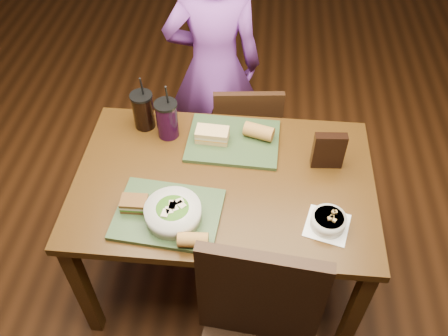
% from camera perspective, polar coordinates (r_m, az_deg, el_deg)
% --- Properties ---
extents(ground, '(6.00, 6.00, 0.00)m').
position_cam_1_polar(ground, '(2.66, -0.00, -12.12)').
color(ground, '#381C0B').
rests_on(ground, ground).
extents(dining_table, '(1.30, 0.85, 0.75)m').
position_cam_1_polar(dining_table, '(2.12, -0.00, -2.95)').
color(dining_table, '#40260C').
rests_on(dining_table, ground).
extents(chair_far, '(0.39, 0.39, 0.82)m').
position_cam_1_polar(chair_far, '(2.68, 2.84, 3.90)').
color(chair_far, black).
rests_on(chair_far, ground).
extents(diner, '(0.58, 0.42, 1.47)m').
position_cam_1_polar(diner, '(2.69, -1.22, 11.89)').
color(diner, purple).
rests_on(diner, ground).
extents(tray_near, '(0.44, 0.35, 0.02)m').
position_cam_1_polar(tray_near, '(1.94, -6.73, -5.53)').
color(tray_near, '#2C4122').
rests_on(tray_near, dining_table).
extents(tray_far, '(0.43, 0.34, 0.02)m').
position_cam_1_polar(tray_far, '(2.21, 1.11, 3.29)').
color(tray_far, '#2C4122').
rests_on(tray_far, dining_table).
extents(salad_bowl, '(0.22, 0.22, 0.07)m').
position_cam_1_polar(salad_bowl, '(1.88, -6.16, -5.30)').
color(salad_bowl, silver).
rests_on(salad_bowl, tray_near).
extents(soup_bowl, '(0.20, 0.20, 0.07)m').
position_cam_1_polar(soup_bowl, '(1.92, 12.43, -6.25)').
color(soup_bowl, white).
rests_on(soup_bowl, dining_table).
extents(sandwich_near, '(0.11, 0.07, 0.05)m').
position_cam_1_polar(sandwich_near, '(1.95, -10.74, -4.23)').
color(sandwich_near, '#593819').
rests_on(sandwich_near, tray_near).
extents(sandwich_far, '(0.15, 0.09, 0.06)m').
position_cam_1_polar(sandwich_far, '(2.18, -1.43, 4.01)').
color(sandwich_far, tan).
rests_on(sandwich_far, tray_far).
extents(baguette_near, '(0.12, 0.06, 0.06)m').
position_cam_1_polar(baguette_near, '(1.81, -3.76, -8.62)').
color(baguette_near, '#AD7533').
rests_on(baguette_near, tray_near).
extents(baguette_far, '(0.15, 0.10, 0.07)m').
position_cam_1_polar(baguette_far, '(2.20, 4.21, 4.39)').
color(baguette_far, '#AD7533').
rests_on(baguette_far, tray_far).
extents(cup_cola, '(0.11, 0.11, 0.29)m').
position_cam_1_polar(cup_cola, '(2.27, -9.69, 6.86)').
color(cup_cola, black).
rests_on(cup_cola, dining_table).
extents(cup_berry, '(0.11, 0.11, 0.29)m').
position_cam_1_polar(cup_berry, '(2.21, -6.86, 5.86)').
color(cup_berry, black).
rests_on(cup_berry, dining_table).
extents(chip_bag, '(0.14, 0.05, 0.18)m').
position_cam_1_polar(chip_bag, '(2.10, 12.46, 2.05)').
color(chip_bag, black).
rests_on(chip_bag, dining_table).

